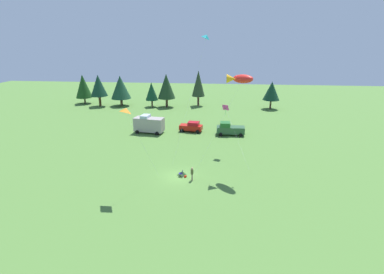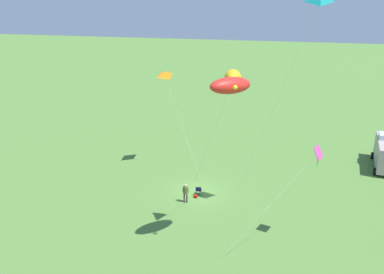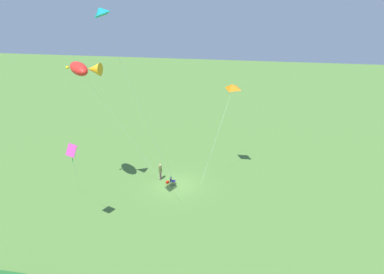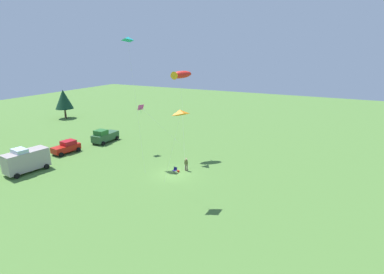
{
  "view_description": "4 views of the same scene",
  "coord_description": "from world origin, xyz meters",
  "px_view_note": "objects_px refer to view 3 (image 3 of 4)",
  "views": [
    {
      "loc": [
        5.17,
        -34.35,
        16.99
      ],
      "look_at": [
        1.87,
        -0.85,
        5.67
      ],
      "focal_mm": 28.0,
      "sensor_mm": 36.0,
      "label": 1
    },
    {
      "loc": [
        35.05,
        4.9,
        19.54
      ],
      "look_at": [
        -1.3,
        -0.83,
        4.78
      ],
      "focal_mm": 42.0,
      "sensor_mm": 36.0,
      "label": 2
    },
    {
      "loc": [
        -8.02,
        32.85,
        17.94
      ],
      "look_at": [
        -1.37,
        -1.39,
        4.78
      ],
      "focal_mm": 35.0,
      "sensor_mm": 36.0,
      "label": 3
    },
    {
      "loc": [
        -30.98,
        -18.4,
        15.53
      ],
      "look_at": [
        2.14,
        -1.61,
        4.71
      ],
      "focal_mm": 28.0,
      "sensor_mm": 36.0,
      "label": 4
    }
  ],
  "objects_px": {
    "person_kite_flyer": "(160,170)",
    "backpack_on_grass": "(168,182)",
    "kite_delta_orange": "(232,87)",
    "kite_large_fish": "(83,69)",
    "kite_diamond_rainbow": "(72,152)",
    "kite_delta_teal": "(99,12)",
    "folding_chair": "(172,180)"
  },
  "relations": [
    {
      "from": "person_kite_flyer",
      "to": "kite_delta_orange",
      "type": "relative_size",
      "value": 0.18
    },
    {
      "from": "backpack_on_grass",
      "to": "kite_diamond_rainbow",
      "type": "bearing_deg",
      "value": 61.29
    },
    {
      "from": "person_kite_flyer",
      "to": "kite_diamond_rainbow",
      "type": "bearing_deg",
      "value": -118.18
    },
    {
      "from": "backpack_on_grass",
      "to": "kite_large_fish",
      "type": "height_order",
      "value": "kite_large_fish"
    },
    {
      "from": "kite_large_fish",
      "to": "kite_delta_orange",
      "type": "distance_m",
      "value": 14.34
    },
    {
      "from": "kite_delta_orange",
      "to": "backpack_on_grass",
      "type": "bearing_deg",
      "value": 31.85
    },
    {
      "from": "kite_delta_orange",
      "to": "kite_delta_teal",
      "type": "distance_m",
      "value": 16.43
    },
    {
      "from": "kite_large_fish",
      "to": "kite_delta_orange",
      "type": "bearing_deg",
      "value": -150.88
    },
    {
      "from": "backpack_on_grass",
      "to": "kite_diamond_rainbow",
      "type": "distance_m",
      "value": 12.39
    },
    {
      "from": "person_kite_flyer",
      "to": "kite_diamond_rainbow",
      "type": "relative_size",
      "value": 0.23
    },
    {
      "from": "backpack_on_grass",
      "to": "kite_delta_teal",
      "type": "bearing_deg",
      "value": 76.85
    },
    {
      "from": "kite_large_fish",
      "to": "kite_delta_teal",
      "type": "height_order",
      "value": "kite_delta_teal"
    },
    {
      "from": "person_kite_flyer",
      "to": "kite_large_fish",
      "type": "height_order",
      "value": "kite_large_fish"
    },
    {
      "from": "folding_chair",
      "to": "kite_delta_teal",
      "type": "relative_size",
      "value": 0.05
    },
    {
      "from": "person_kite_flyer",
      "to": "kite_delta_teal",
      "type": "bearing_deg",
      "value": -102.37
    },
    {
      "from": "kite_large_fish",
      "to": "kite_diamond_rainbow",
      "type": "distance_m",
      "value": 8.01
    },
    {
      "from": "person_kite_flyer",
      "to": "kite_delta_teal",
      "type": "relative_size",
      "value": 0.1
    },
    {
      "from": "backpack_on_grass",
      "to": "kite_delta_orange",
      "type": "distance_m",
      "value": 11.63
    },
    {
      "from": "backpack_on_grass",
      "to": "kite_delta_orange",
      "type": "xyz_separation_m",
      "value": [
        -5.88,
        -3.65,
        9.34
      ]
    },
    {
      "from": "kite_delta_orange",
      "to": "folding_chair",
      "type": "bearing_deg",
      "value": 35.69
    },
    {
      "from": "kite_diamond_rainbow",
      "to": "folding_chair",
      "type": "bearing_deg",
      "value": -121.74
    },
    {
      "from": "kite_diamond_rainbow",
      "to": "kite_delta_orange",
      "type": "distance_m",
      "value": 16.96
    },
    {
      "from": "backpack_on_grass",
      "to": "kite_diamond_rainbow",
      "type": "relative_size",
      "value": 0.04
    },
    {
      "from": "person_kite_flyer",
      "to": "backpack_on_grass",
      "type": "xyz_separation_m",
      "value": [
        -0.93,
        0.72,
        -0.91
      ]
    },
    {
      "from": "kite_diamond_rainbow",
      "to": "kite_large_fish",
      "type": "bearing_deg",
      "value": -76.24
    },
    {
      "from": "person_kite_flyer",
      "to": "kite_diamond_rainbow",
      "type": "xyz_separation_m",
      "value": [
        4.06,
        9.83,
        5.85
      ]
    },
    {
      "from": "person_kite_flyer",
      "to": "kite_delta_teal",
      "type": "height_order",
      "value": "kite_delta_teal"
    },
    {
      "from": "kite_diamond_rainbow",
      "to": "kite_delta_teal",
      "type": "distance_m",
      "value": 10.52
    },
    {
      "from": "kite_delta_orange",
      "to": "person_kite_flyer",
      "type": "bearing_deg",
      "value": 23.3
    },
    {
      "from": "folding_chair",
      "to": "kite_large_fish",
      "type": "bearing_deg",
      "value": -156.69
    },
    {
      "from": "kite_diamond_rainbow",
      "to": "kite_delta_orange",
      "type": "relative_size",
      "value": 0.76
    },
    {
      "from": "kite_large_fish",
      "to": "backpack_on_grass",
      "type": "bearing_deg",
      "value": -153.51
    }
  ]
}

